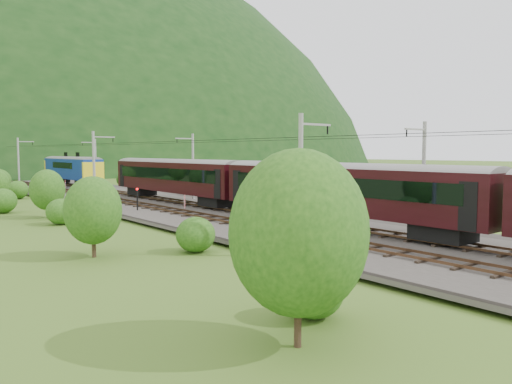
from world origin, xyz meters
TOP-DOWN VIEW (x-y plane):
  - ground at (0.00, 0.00)m, footprint 600.00×600.00m
  - railbed at (0.00, 10.00)m, footprint 14.00×220.00m
  - track_left at (-2.40, 10.00)m, footprint 2.40×220.00m
  - track_right at (2.40, 10.00)m, footprint 2.40×220.00m
  - catenary_left at (-6.12, 32.00)m, footprint 2.54×192.28m
  - catenary_right at (6.12, 32.00)m, footprint 2.54×192.28m
  - overhead_wires at (0.00, 10.00)m, footprint 4.83×198.00m
  - train at (2.40, 4.74)m, footprint 3.31×132.86m
  - hazard_post_near at (-0.22, 60.42)m, footprint 0.14×0.14m
  - hazard_post_far at (0.01, 23.59)m, footprint 0.15×0.15m
  - signal at (-4.51, 25.10)m, footprint 0.25×0.25m
  - vegetation_left at (-13.06, 20.98)m, footprint 12.69×141.38m
  - vegetation_right at (12.09, 18.38)m, footprint 6.55×106.69m

SIDE VIEW (x-z plane):
  - ground at x=0.00m, z-range 0.00..0.00m
  - railbed at x=0.00m, z-range 0.00..0.30m
  - track_left at x=-2.40m, z-range 0.24..0.51m
  - track_right at x=2.40m, z-range 0.24..0.51m
  - hazard_post_near at x=-0.22m, z-range 0.30..1.64m
  - hazard_post_far at x=0.01m, z-range 0.30..1.67m
  - vegetation_right at x=12.09m, z-range -0.21..3.02m
  - signal at x=-4.51m, z-range 0.49..2.72m
  - vegetation_left at x=-13.06m, z-range -0.73..5.50m
  - train at x=2.40m, z-range 0.98..6.76m
  - catenary_left at x=-6.12m, z-range 0.50..8.50m
  - catenary_right at x=6.12m, z-range 0.50..8.50m
  - overhead_wires at x=0.00m, z-range 7.08..7.12m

